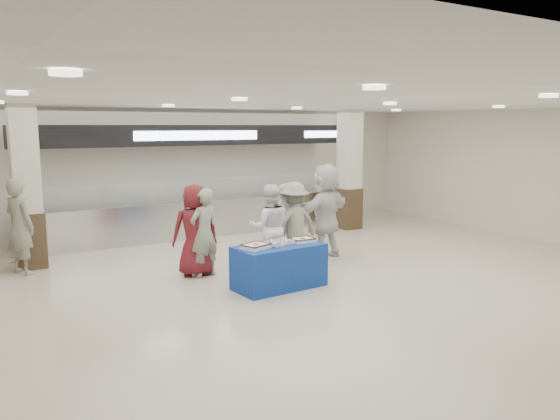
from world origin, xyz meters
TOP-DOWN VIEW (x-y plane):
  - ground at (0.00, 0.00)m, footprint 14.00×14.00m
  - serving_line at (0.00, 5.40)m, footprint 8.70×0.85m
  - column_left at (-4.00, 4.20)m, footprint 0.55×0.55m
  - column_right at (4.00, 4.20)m, footprint 0.55×0.55m
  - display_table at (-0.52, 0.46)m, footprint 1.59×0.87m
  - sheet_cake_left at (-0.99, 0.45)m, footprint 0.52×0.46m
  - sheet_cake_right at (-0.02, 0.49)m, footprint 0.42×0.34m
  - cupcake_tray at (-0.50, 0.51)m, footprint 0.51×0.42m
  - civilian_maroon at (-1.45, 1.95)m, footprint 0.96×0.76m
  - soldier_a at (-1.33, 1.79)m, footprint 0.69×0.54m
  - chef_tall at (-0.06, 1.56)m, footprint 1.00×0.90m
  - chef_short at (0.46, 1.83)m, footprint 0.98×0.44m
  - soldier_b at (0.55, 1.66)m, footprint 1.13×0.70m
  - civilian_white at (1.44, 1.79)m, footprint 1.95×1.16m
  - soldier_bg at (-4.21, 3.77)m, footprint 0.71×0.80m

SIDE VIEW (x-z plane):
  - ground at x=0.00m, z-range 0.00..0.00m
  - display_table at x=-0.52m, z-range 0.00..0.75m
  - cupcake_tray at x=-0.50m, z-range 0.75..0.82m
  - sheet_cake_right at x=-0.02m, z-range 0.75..0.84m
  - sheet_cake_left at x=-0.99m, z-range 0.75..0.84m
  - chef_short at x=0.46m, z-range 0.00..1.64m
  - soldier_a at x=-1.33m, z-range 0.00..1.65m
  - chef_tall at x=-0.06m, z-range 0.00..1.68m
  - soldier_b at x=0.55m, z-range 0.00..1.68m
  - civilian_maroon at x=-1.45m, z-range 0.00..1.73m
  - soldier_bg at x=-4.21m, z-range 0.00..1.83m
  - civilian_white at x=1.44m, z-range 0.00..2.01m
  - serving_line at x=0.00m, z-range -0.24..2.56m
  - column_left at x=-4.00m, z-range -0.07..3.13m
  - column_right at x=4.00m, z-range -0.07..3.13m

